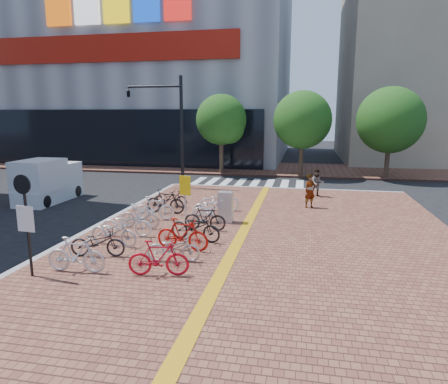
% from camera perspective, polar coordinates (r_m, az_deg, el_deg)
% --- Properties ---
extents(ground, '(120.00, 120.00, 0.00)m').
position_cam_1_polar(ground, '(13.83, -6.98, -8.45)').
color(ground, black).
rests_on(ground, ground).
extents(sidewalk, '(14.00, 34.00, 0.15)m').
position_cam_1_polar(sidewalk, '(8.72, 2.12, -20.20)').
color(sidewalk, brown).
rests_on(sidewalk, ground).
extents(tactile_strip, '(0.40, 34.00, 0.01)m').
position_cam_1_polar(tactile_strip, '(8.87, -4.64, -19.05)').
color(tactile_strip, orange).
rests_on(tactile_strip, sidewalk).
extents(kerb_north, '(14.00, 0.25, 0.15)m').
position_cam_1_polar(kerb_north, '(24.81, 8.40, 0.43)').
color(kerb_north, gray).
rests_on(kerb_north, ground).
extents(far_sidewalk, '(70.00, 8.00, 0.15)m').
position_cam_1_polar(far_sidewalk, '(33.93, 4.14, 3.36)').
color(far_sidewalk, brown).
rests_on(far_sidewalk, ground).
extents(department_store, '(36.00, 24.27, 28.00)m').
position_cam_1_polar(department_store, '(49.58, -13.94, 21.65)').
color(department_store, gray).
rests_on(department_store, ground).
extents(crosswalk, '(7.50, 4.00, 0.01)m').
position_cam_1_polar(crosswalk, '(27.01, 3.32, 1.24)').
color(crosswalk, silver).
rests_on(crosswalk, ground).
extents(street_trees, '(16.20, 4.60, 6.35)m').
position_cam_1_polar(street_trees, '(29.84, 13.16, 9.81)').
color(street_trees, '#38281E').
rests_on(street_trees, far_sidewalk).
extents(bike_0, '(1.76, 0.59, 1.04)m').
position_cam_1_polar(bike_0, '(12.23, -20.40, -8.39)').
color(bike_0, silver).
rests_on(bike_0, sidewalk).
extents(bike_1, '(1.81, 0.88, 0.91)m').
position_cam_1_polar(bike_1, '(13.35, -17.61, -6.88)').
color(bike_1, black).
rests_on(bike_1, sidewalk).
extents(bike_2, '(1.91, 0.93, 0.96)m').
position_cam_1_polar(bike_2, '(14.26, -15.51, -5.52)').
color(bike_2, '#B8B8BD').
rests_on(bike_2, sidewalk).
extents(bike_3, '(1.94, 0.90, 0.98)m').
position_cam_1_polar(bike_3, '(15.16, -13.77, -4.40)').
color(bike_3, white).
rests_on(bike_3, sidewalk).
extents(bike_4, '(1.66, 0.54, 0.98)m').
position_cam_1_polar(bike_4, '(16.11, -11.97, -3.41)').
color(bike_4, '#B9B9BE').
rests_on(bike_4, sidewalk).
extents(bike_5, '(1.77, 0.73, 1.03)m').
position_cam_1_polar(bike_5, '(17.26, -9.94, -2.29)').
color(bike_5, silver).
rests_on(bike_5, sidewalk).
extents(bike_6, '(1.87, 0.65, 1.10)m').
position_cam_1_polar(bike_6, '(18.35, -8.38, -1.33)').
color(bike_6, black).
rests_on(bike_6, sidewalk).
extents(bike_7, '(1.70, 0.72, 0.87)m').
position_cam_1_polar(bike_7, '(19.55, -7.67, -0.90)').
color(bike_7, black).
rests_on(bike_7, sidewalk).
extents(bike_8, '(1.77, 0.78, 1.03)m').
position_cam_1_polar(bike_8, '(11.39, -9.34, -9.30)').
color(bike_8, red).
rests_on(bike_8, sidewalk).
extents(bike_9, '(1.70, 0.80, 0.86)m').
position_cam_1_polar(bike_9, '(12.41, -7.24, -7.94)').
color(bike_9, '#A4A3A8').
rests_on(bike_9, sidewalk).
extents(bike_10, '(1.86, 0.70, 1.09)m').
position_cam_1_polar(bike_10, '(13.33, -5.96, -6.03)').
color(bike_10, '#B7120D').
rests_on(bike_10, sidewalk).
extents(bike_11, '(2.01, 1.03, 1.01)m').
position_cam_1_polar(bike_11, '(14.28, -4.11, -5.01)').
color(bike_11, black).
rests_on(bike_11, sidewalk).
extents(bike_12, '(1.65, 0.47, 0.99)m').
position_cam_1_polar(bike_12, '(15.51, -2.74, -3.72)').
color(bike_12, black).
rests_on(bike_12, sidewalk).
extents(bike_13, '(1.79, 0.69, 1.05)m').
position_cam_1_polar(bike_13, '(16.61, -1.61, -2.62)').
color(bike_13, white).
rests_on(bike_13, sidewalk).
extents(bike_14, '(1.73, 0.77, 0.88)m').
position_cam_1_polar(bike_14, '(17.64, -1.73, -2.09)').
color(bike_14, white).
rests_on(bike_14, sidewalk).
extents(bike_15, '(1.90, 0.95, 0.95)m').
position_cam_1_polar(bike_15, '(18.62, -0.63, -1.26)').
color(bike_15, silver).
rests_on(bike_15, sidewalk).
extents(pedestrian_a, '(0.71, 0.66, 1.62)m').
position_cam_1_polar(pedestrian_a, '(19.63, 12.19, 0.12)').
color(pedestrian_a, gray).
rests_on(pedestrian_a, sidewalk).
extents(pedestrian_b, '(0.80, 0.67, 1.50)m').
position_cam_1_polar(pedestrian_b, '(22.40, 13.17, 1.26)').
color(pedestrian_b, '#515366').
rests_on(pedestrian_b, sidewalk).
extents(utility_box, '(0.60, 0.44, 1.29)m').
position_cam_1_polar(utility_box, '(16.65, 0.23, -2.15)').
color(utility_box, silver).
rests_on(utility_box, sidewalk).
extents(yellow_sign, '(0.51, 0.17, 1.91)m').
position_cam_1_polar(yellow_sign, '(16.93, -5.59, 0.36)').
color(yellow_sign, '#B7B7BC').
rests_on(yellow_sign, sidewalk).
extents(notice_sign, '(0.53, 0.14, 2.88)m').
position_cam_1_polar(notice_sign, '(12.07, -26.51, -2.73)').
color(notice_sign, black).
rests_on(notice_sign, sidewalk).
extents(traffic_light_pole, '(3.60, 1.39, 6.70)m').
position_cam_1_polar(traffic_light_pole, '(24.98, -9.56, 11.30)').
color(traffic_light_pole, black).
rests_on(traffic_light_pole, sidewalk).
extents(box_truck, '(1.77, 3.98, 2.30)m').
position_cam_1_polar(box_truck, '(23.20, -23.89, 1.38)').
color(box_truck, silver).
rests_on(box_truck, ground).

